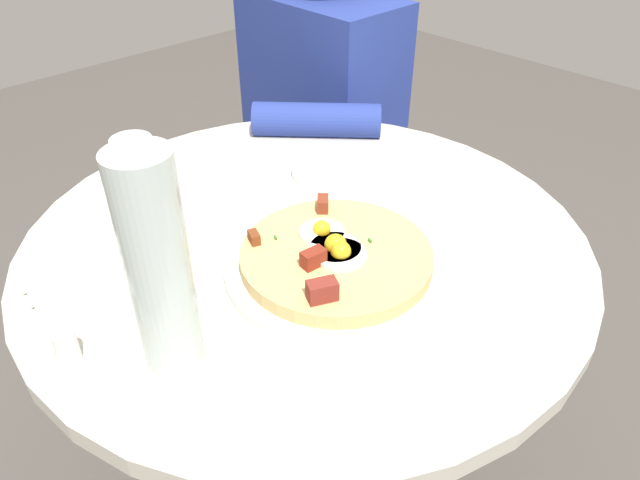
% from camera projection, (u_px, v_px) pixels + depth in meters
% --- Properties ---
extents(dining_table, '(0.88, 0.88, 0.72)m').
position_uv_depth(dining_table, '(307.00, 313.00, 1.04)').
color(dining_table, beige).
rests_on(dining_table, ground_plane).
extents(person_seated, '(0.50, 0.46, 1.14)m').
position_uv_depth(person_seated, '(322.00, 163.00, 1.58)').
color(person_seated, '#2D2D33').
rests_on(person_seated, ground_plane).
extents(pizza_plate, '(0.32, 0.32, 0.01)m').
position_uv_depth(pizza_plate, '(336.00, 266.00, 0.86)').
color(pizza_plate, silver).
rests_on(pizza_plate, dining_table).
extents(breakfast_pizza, '(0.28, 0.28, 0.05)m').
position_uv_depth(breakfast_pizza, '(335.00, 256.00, 0.85)').
color(breakfast_pizza, tan).
rests_on(breakfast_pizza, pizza_plate).
extents(bread_plate, '(0.17, 0.17, 0.01)m').
position_uv_depth(bread_plate, '(337.00, 171.00, 1.09)').
color(bread_plate, white).
rests_on(bread_plate, dining_table).
extents(napkin, '(0.16, 0.18, 0.00)m').
position_uv_depth(napkin, '(91.00, 274.00, 0.85)').
color(napkin, white).
rests_on(napkin, dining_table).
extents(fork, '(0.03, 0.18, 0.00)m').
position_uv_depth(fork, '(86.00, 266.00, 0.86)').
color(fork, silver).
rests_on(fork, napkin).
extents(knife, '(0.03, 0.18, 0.00)m').
position_uv_depth(knife, '(95.00, 278.00, 0.84)').
color(knife, silver).
rests_on(knife, napkin).
extents(water_glass, '(0.07, 0.07, 0.11)m').
position_uv_depth(water_glass, '(137.00, 170.00, 0.99)').
color(water_glass, silver).
rests_on(water_glass, dining_table).
extents(water_bottle, '(0.07, 0.07, 0.28)m').
position_uv_depth(water_bottle, '(158.00, 266.00, 0.65)').
color(water_bottle, silver).
rests_on(water_bottle, dining_table).
extents(salt_shaker, '(0.03, 0.03, 0.05)m').
position_uv_depth(salt_shaker, '(68.00, 350.00, 0.70)').
color(salt_shaker, white).
rests_on(salt_shaker, dining_table).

